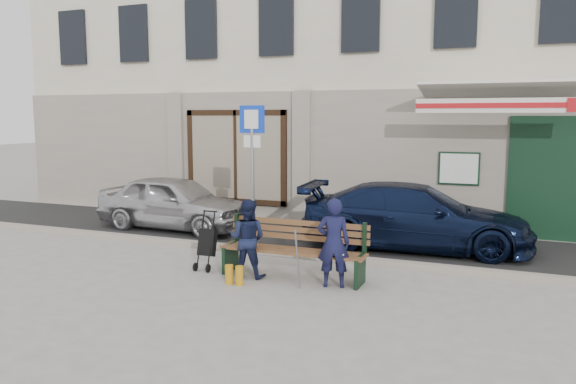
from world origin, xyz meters
The scene contains 11 objects.
ground centered at (0.00, 0.00, 0.00)m, with size 80.00×80.00×0.00m, color #9E9991.
asphalt_lane centered at (0.00, 3.10, 0.01)m, with size 60.00×3.20×0.01m, color #282828.
curb centered at (0.00, 1.50, 0.06)m, with size 60.00×0.18×0.12m, color #9E9384.
building centered at (0.01, 8.45, 4.97)m, with size 20.00×8.27×10.00m.
car_silver centered at (-3.79, 2.91, 0.63)m, with size 1.48×3.67×1.25m, color #BBBAC0.
car_navy centered at (1.67, 3.02, 0.64)m, with size 1.80×4.43×1.29m, color black.
parking_sign centered at (-1.20, 1.65, 1.89)m, with size 0.52×0.08×2.79m.
bench centered at (0.14, 0.25, 0.46)m, with size 2.40×1.17×0.98m.
man centered at (0.94, 0.04, 0.69)m, with size 0.50×0.33×1.38m, color #131536.
woman centered at (-0.51, 0.03, 0.64)m, with size 0.62×0.48×1.28m, color #141A37.
stroller centered at (-1.36, 0.20, 0.44)m, with size 0.29×0.41×0.99m.
Camera 1 is at (3.42, -7.94, 2.60)m, focal length 35.00 mm.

